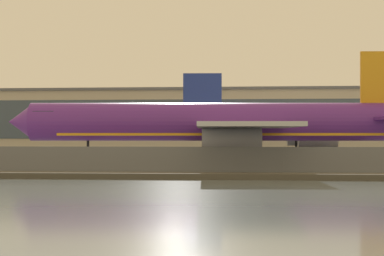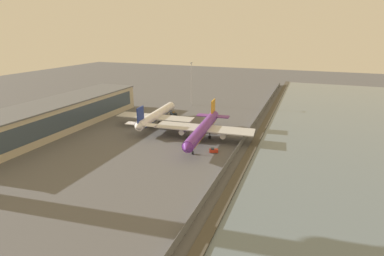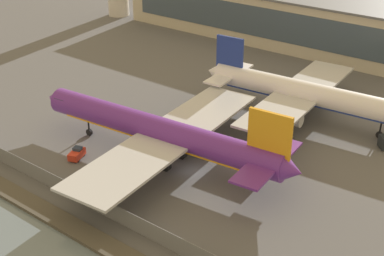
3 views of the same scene
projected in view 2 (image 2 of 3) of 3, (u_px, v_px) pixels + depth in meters
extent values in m
plane|color=#565659|center=(208.00, 136.00, 127.34)|extent=(500.00, 500.00, 0.00)
cube|color=#474238|center=(256.00, 141.00, 120.19)|extent=(320.00, 3.00, 0.50)
cube|color=slate|center=(245.00, 137.00, 121.41)|extent=(280.00, 0.08, 2.62)
cylinder|color=slate|center=(245.00, 137.00, 121.41)|extent=(0.10, 0.10, 2.62)
cylinder|color=slate|center=(274.00, 93.00, 208.30)|extent=(0.10, 0.10, 2.62)
cylinder|color=#602889|center=(203.00, 129.00, 119.93)|extent=(42.37, 7.81, 4.20)
cone|color=#602889|center=(186.00, 148.00, 99.62)|extent=(3.06, 4.21, 3.99)
cone|color=#602889|center=(215.00, 115.00, 140.23)|extent=(3.04, 4.00, 3.78)
cube|color=#232D3D|center=(189.00, 144.00, 102.06)|extent=(2.61, 3.75, 1.26)
cube|color=orange|center=(203.00, 131.00, 120.28)|extent=(36.00, 6.43, 0.76)
cube|color=#B7BABF|center=(229.00, 130.00, 119.31)|extent=(10.98, 20.96, 0.42)
cube|color=#B7BABF|center=(181.00, 126.00, 124.72)|extent=(10.98, 20.96, 0.42)
cylinder|color=#B7BABF|center=(224.00, 134.00, 119.01)|extent=(6.08, 2.81, 2.31)
cylinder|color=#B7BABF|center=(183.00, 131.00, 123.55)|extent=(6.08, 2.81, 2.31)
cube|color=orange|center=(213.00, 108.00, 135.57)|extent=(6.34, 1.05, 7.13)
cube|color=#602889|center=(221.00, 117.00, 135.78)|extent=(4.84, 7.76, 0.34)
cube|color=#602889|center=(205.00, 115.00, 137.76)|extent=(4.84, 7.76, 0.34)
cylinder|color=black|center=(193.00, 150.00, 107.48)|extent=(0.29, 0.29, 2.46)
cylinder|color=black|center=(193.00, 153.00, 107.86)|extent=(1.21, 0.56, 1.18)
cylinder|color=black|center=(210.00, 135.00, 123.06)|extent=(0.34, 0.34, 2.46)
cylinder|color=black|center=(210.00, 137.00, 123.44)|extent=(1.43, 1.06, 1.35)
cylinder|color=black|center=(199.00, 134.00, 124.24)|extent=(0.34, 0.34, 2.46)
cylinder|color=black|center=(199.00, 136.00, 124.61)|extent=(1.43, 1.06, 1.35)
cylinder|color=white|center=(157.00, 115.00, 140.05)|extent=(37.62, 6.89, 4.13)
cone|color=white|center=(172.00, 105.00, 158.10)|extent=(2.97, 4.11, 3.92)
cone|color=white|center=(137.00, 127.00, 122.00)|extent=(2.95, 3.90, 3.72)
cube|color=#232D3D|center=(170.00, 105.00, 155.55)|extent=(2.52, 3.67, 1.24)
cube|color=navy|center=(157.00, 117.00, 140.40)|extent=(31.96, 5.65, 0.74)
cube|color=#B7BABF|center=(138.00, 115.00, 141.01)|extent=(9.54, 18.52, 0.41)
cube|color=#B7BABF|center=(173.00, 118.00, 136.01)|extent=(9.54, 18.52, 0.41)
cylinder|color=#B7BABF|center=(142.00, 118.00, 142.05)|extent=(5.39, 2.65, 2.27)
cylinder|color=#B7BABF|center=(171.00, 120.00, 137.85)|extent=(5.39, 2.65, 2.27)
cube|color=navy|center=(140.00, 115.00, 123.81)|extent=(5.63, 0.91, 7.02)
cube|color=white|center=(134.00, 123.00, 125.90)|extent=(4.22, 6.84, 0.33)
cube|color=white|center=(148.00, 125.00, 124.07)|extent=(4.22, 6.84, 0.33)
cylinder|color=black|center=(167.00, 114.00, 152.97)|extent=(0.29, 0.29, 2.41)
cylinder|color=black|center=(167.00, 117.00, 153.35)|extent=(1.19, 0.54, 1.16)
cylinder|color=black|center=(150.00, 123.00, 139.28)|extent=(0.33, 0.33, 2.41)
cylinder|color=black|center=(151.00, 125.00, 139.65)|extent=(1.39, 1.02, 1.33)
cylinder|color=black|center=(159.00, 123.00, 138.08)|extent=(0.33, 0.33, 2.41)
cylinder|color=black|center=(159.00, 126.00, 138.45)|extent=(1.39, 1.02, 1.33)
cube|color=red|center=(214.00, 151.00, 109.32)|extent=(2.59, 3.55, 1.11)
cube|color=#283847|center=(213.00, 149.00, 109.08)|extent=(1.58, 1.49, 0.50)
cylinder|color=black|center=(211.00, 152.00, 108.82)|extent=(0.45, 0.73, 0.70)
cylinder|color=black|center=(211.00, 151.00, 110.11)|extent=(0.45, 0.73, 0.70)
cylinder|color=black|center=(216.00, 152.00, 108.77)|extent=(0.45, 0.73, 0.70)
cylinder|color=black|center=(216.00, 151.00, 110.07)|extent=(0.45, 0.73, 0.70)
cube|color=#1E2328|center=(173.00, 114.00, 155.40)|extent=(5.23, 5.09, 2.07)
cube|color=#283847|center=(175.00, 114.00, 153.67)|extent=(2.20, 2.24, 0.83)
cube|color=orange|center=(173.00, 112.00, 155.05)|extent=(1.08, 1.11, 0.16)
cylinder|color=black|center=(176.00, 116.00, 154.57)|extent=(0.76, 0.74, 0.84)
cylinder|color=black|center=(173.00, 117.00, 153.91)|extent=(0.76, 0.74, 0.84)
cylinder|color=black|center=(174.00, 115.00, 157.41)|extent=(0.76, 0.74, 0.84)
cylinder|color=black|center=(171.00, 115.00, 156.75)|extent=(0.76, 0.74, 0.84)
cube|color=#BCB299|center=(56.00, 116.00, 133.85)|extent=(96.29, 20.87, 12.18)
cube|color=#3D4C5B|center=(74.00, 117.00, 130.03)|extent=(88.59, 0.16, 7.31)
cube|color=#5B5E63|center=(54.00, 102.00, 131.89)|extent=(96.89, 21.47, 0.50)
cylinder|color=#A8A8AD|center=(191.00, 84.00, 176.30)|extent=(0.36, 0.36, 25.40)
cube|color=#A8A8AD|center=(191.00, 63.00, 172.47)|extent=(3.20, 0.24, 0.24)
cube|color=silver|center=(191.00, 63.00, 171.50)|extent=(0.60, 0.40, 0.44)
cube|color=silver|center=(192.00, 63.00, 173.62)|extent=(0.60, 0.40, 0.44)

